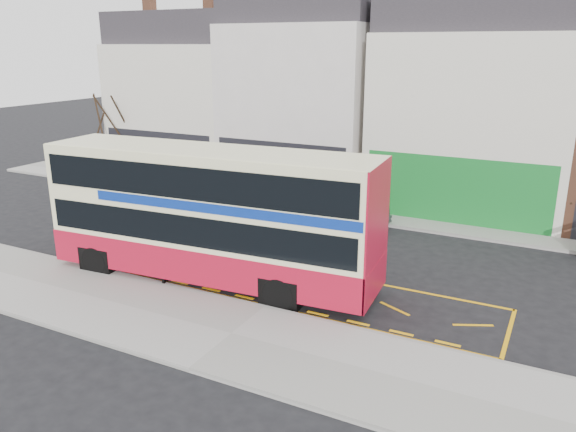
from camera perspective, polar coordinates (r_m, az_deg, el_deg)
The scene contains 13 objects.
ground at distance 18.16m, azimuth -1.80°, elevation -9.09°, with size 120.00×120.00×0.00m, color black.
pavement at distance 16.38m, azimuth -5.76°, elevation -11.97°, with size 40.00×4.00×0.15m, color #9D9A94.
kerb at distance 17.83m, azimuth -2.39°, elevation -9.34°, with size 40.00×0.15×0.15m, color gray.
far_pavement at distance 27.62m, azimuth 9.25°, elevation 0.15°, with size 50.00×3.00×0.15m, color #9D9A94.
road_markings at distance 19.44m, azimuth 0.49°, elevation -7.23°, with size 14.00×3.40×0.01m, color #EBA70C, non-canonical shape.
terrace_far_left at distance 36.38m, azimuth -9.32°, elevation 11.82°, with size 8.00×8.01×10.80m.
terrace_left at distance 32.28m, azimuth 2.47°, elevation 12.27°, with size 8.00×8.01×11.80m.
terrace_green_shop at distance 29.72m, azimuth 18.71°, elevation 10.52°, with size 9.00×8.01×11.30m.
double_decker_bus at distance 19.33m, azimuth -7.77°, elevation 0.25°, with size 11.88×3.53×4.68m.
bus_stop_post at distance 19.20m, azimuth -12.66°, elevation -1.97°, with size 0.71×0.13×2.86m.
car_silver at distance 30.05m, azimuth -11.18°, elevation 2.60°, with size 1.58×3.92×1.33m, color #B8B7BC.
car_grey at distance 26.31m, azimuth 5.32°, elevation 1.01°, with size 1.61×4.61×1.52m, color #404347.
street_tree_left at distance 35.32m, azimuth -17.50°, elevation 10.69°, with size 3.09×3.09×6.68m.
Camera 1 is at (7.91, -14.25, 7.99)m, focal length 35.00 mm.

